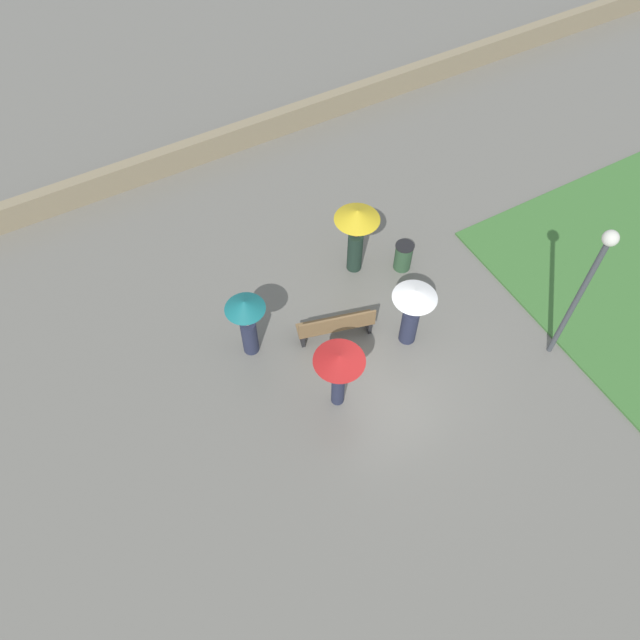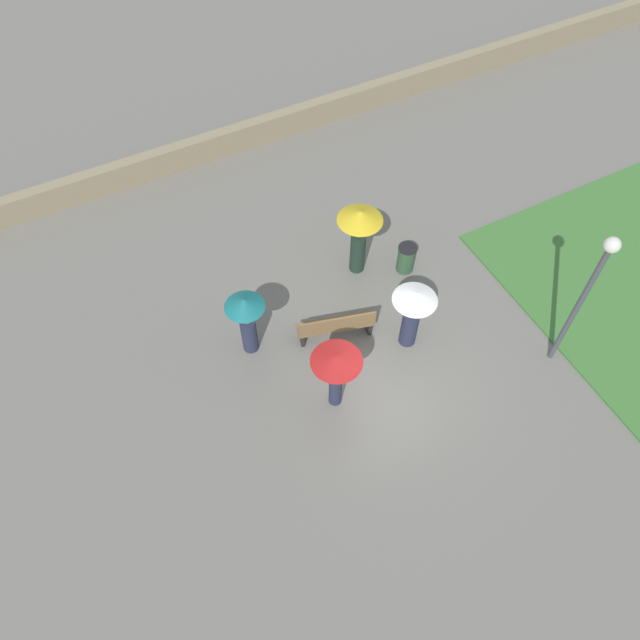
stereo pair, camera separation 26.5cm
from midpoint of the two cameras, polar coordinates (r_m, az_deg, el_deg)
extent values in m
plane|color=slate|center=(14.52, 5.86, -4.36)|extent=(90.00, 90.00, 0.00)
cube|color=gray|center=(19.53, -8.65, 15.99)|extent=(45.00, 0.35, 0.78)
cube|color=brown|center=(14.61, 0.88, -0.37)|extent=(1.87, 0.89, 0.05)
cube|color=brown|center=(14.30, 1.08, -0.37)|extent=(1.77, 0.53, 0.45)
cube|color=#232326|center=(14.93, 3.89, -0.26)|extent=(0.18, 0.39, 0.40)
cube|color=#232326|center=(14.69, -2.20, -1.50)|extent=(0.18, 0.39, 0.40)
cylinder|color=#474C51|center=(14.22, 21.79, 1.46)|extent=(0.12, 0.12, 3.67)
sphere|color=white|center=(12.81, 24.50, 6.82)|extent=(0.32, 0.32, 0.32)
cylinder|color=#335638|center=(16.07, 7.14, 5.75)|extent=(0.44, 0.44, 0.78)
cylinder|color=black|center=(15.77, 7.29, 6.73)|extent=(0.48, 0.48, 0.03)
cylinder|color=#282D47|center=(14.40, -6.97, -1.52)|extent=(0.43, 0.43, 1.03)
sphere|color=beige|center=(13.89, -7.22, -0.08)|extent=(0.22, 0.22, 0.22)
cylinder|color=#4C4C4F|center=(13.66, -7.35, 0.60)|extent=(0.02, 0.02, 0.35)
cone|color=#197075|center=(13.43, -7.48, 1.35)|extent=(0.90, 0.90, 0.25)
cylinder|color=#282D47|center=(13.56, 1.09, -6.22)|extent=(0.40, 0.40, 1.08)
sphere|color=tan|center=(13.00, 1.14, -4.82)|extent=(0.22, 0.22, 0.22)
cylinder|color=#4C4C4F|center=(12.76, 1.16, -4.17)|extent=(0.02, 0.02, 0.35)
cone|color=red|center=(12.53, 1.18, -3.53)|extent=(1.09, 1.09, 0.19)
cylinder|color=#1E3328|center=(15.81, 2.73, 6.24)|extent=(0.54, 0.54, 1.18)
sphere|color=brown|center=(15.30, 2.83, 7.99)|extent=(0.22, 0.22, 0.22)
cylinder|color=#4C4C4F|center=(15.09, 2.87, 8.73)|extent=(0.02, 0.02, 0.35)
cone|color=gold|center=(14.87, 2.92, 9.58)|extent=(1.11, 1.11, 0.28)
cylinder|color=#282D47|center=(14.60, 7.63, -0.52)|extent=(0.48, 0.48, 1.03)
sphere|color=brown|center=(14.10, 7.90, 0.92)|extent=(0.21, 0.21, 0.21)
cylinder|color=#4C4C4F|center=(13.88, 8.03, 1.61)|extent=(0.02, 0.02, 0.35)
cone|color=white|center=(13.65, 8.17, 2.33)|extent=(1.01, 1.01, 0.22)
camera|label=1|loc=(0.13, -90.53, -0.73)|focal=35.00mm
camera|label=2|loc=(0.13, 89.47, 0.73)|focal=35.00mm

